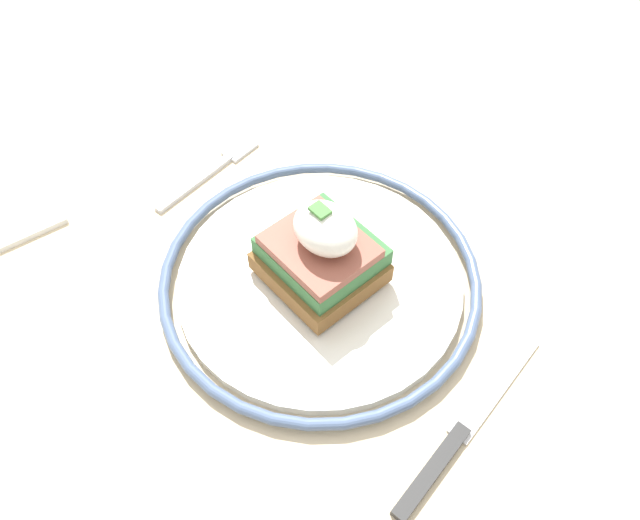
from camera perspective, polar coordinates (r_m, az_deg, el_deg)
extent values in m
plane|color=#9E9993|center=(1.25, -0.77, -22.37)|extent=(6.00, 6.00, 0.00)
cube|color=#C6B28E|center=(0.58, -1.53, -3.26)|extent=(0.91, 0.79, 0.03)
cylinder|color=#C6B28E|center=(1.20, -1.11, 7.31)|extent=(0.06, 0.06, 0.71)
cylinder|color=silver|center=(0.56, 0.00, -1.85)|extent=(0.26, 0.26, 0.01)
torus|color=slate|center=(0.56, 0.00, -1.56)|extent=(0.29, 0.29, 0.01)
cube|color=brown|center=(0.55, 0.00, -0.65)|extent=(0.09, 0.09, 0.02)
cube|color=#38703D|center=(0.54, 0.14, 0.83)|extent=(0.09, 0.08, 0.02)
cube|color=brown|center=(0.52, -0.05, 1.26)|extent=(0.08, 0.07, 0.01)
ellipsoid|color=white|center=(0.50, 0.49, 2.91)|extent=(0.06, 0.05, 0.04)
cube|color=#47843D|center=(0.49, 0.00, 4.57)|extent=(0.02, 0.01, 0.00)
cube|color=silver|center=(0.66, -11.60, 6.82)|extent=(0.02, 0.10, 0.00)
cube|color=silver|center=(0.69, -7.34, 10.03)|extent=(0.03, 0.04, 0.00)
cube|color=#2D2D2D|center=(0.49, 10.20, -18.44)|extent=(0.03, 0.09, 0.01)
cube|color=silver|center=(0.53, 15.69, -11.02)|extent=(0.04, 0.12, 0.00)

